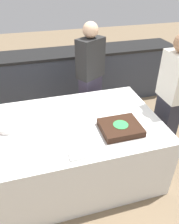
{
  "coord_description": "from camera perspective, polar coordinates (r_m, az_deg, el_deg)",
  "views": [
    {
      "loc": [
        -0.26,
        -1.77,
        2.06
      ],
      "look_at": [
        0.24,
        0.0,
        0.83
      ],
      "focal_mm": 35.0,
      "sensor_mm": 36.0,
      "label": 1
    }
  ],
  "objects": [
    {
      "name": "back_counter",
      "position": [
        3.79,
        -10.49,
        8.31
      ],
      "size": [
        4.4,
        0.58,
        0.92
      ],
      "color": "#333842",
      "rests_on": "ground_plane"
    },
    {
      "name": "person_cutting_cake",
      "position": [
        2.96,
        0.24,
        8.5
      ],
      "size": [
        0.4,
        0.35,
        1.53
      ],
      "rotation": [
        0.0,
        0.0,
        -2.6
      ],
      "color": "#383347",
      "rests_on": "ground_plane"
    },
    {
      "name": "dining_table",
      "position": [
        2.47,
        -5.46,
        -9.83
      ],
      "size": [
        1.92,
        1.17,
        0.73
      ],
      "color": "silver",
      "rests_on": "ground_plane"
    },
    {
      "name": "person_seated_right",
      "position": [
        2.61,
        20.3,
        2.76
      ],
      "size": [
        0.2,
        0.33,
        1.55
      ],
      "rotation": [
        0.0,
        0.0,
        -1.57
      ],
      "color": "#282833",
      "rests_on": "ground_plane"
    },
    {
      "name": "cake",
      "position": [
        2.14,
        8.07,
        -4.06
      ],
      "size": [
        0.42,
        0.37,
        0.07
      ],
      "color": "#B7B2AD",
      "rests_on": "dining_table"
    },
    {
      "name": "side_plate_near_cake",
      "position": [
        2.38,
        4.99,
        -0.35
      ],
      "size": [
        0.2,
        0.2,
        0.0
      ],
      "color": "white",
      "rests_on": "dining_table"
    },
    {
      "name": "ground_plane",
      "position": [
        2.73,
        -5.04,
        -15.35
      ],
      "size": [
        14.0,
        14.0,
        0.0
      ],
      "primitive_type": "plane",
      "color": "#7A664C"
    },
    {
      "name": "utensil_pile",
      "position": [
        1.88,
        -3.42,
        -11.14
      ],
      "size": [
        0.13,
        0.12,
        0.02
      ],
      "color": "white",
      "rests_on": "dining_table"
    },
    {
      "name": "plate_stack",
      "position": [
        2.28,
        -20.23,
        -3.58
      ],
      "size": [
        0.22,
        0.22,
        0.05
      ],
      "color": "white",
      "rests_on": "dining_table"
    }
  ]
}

